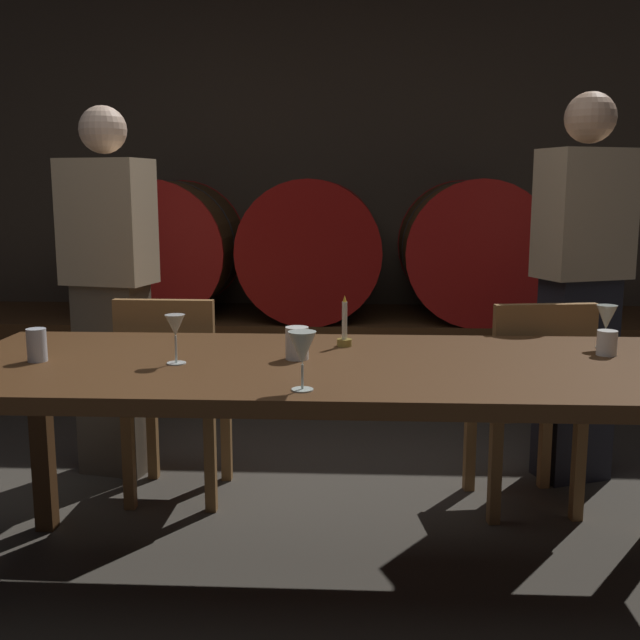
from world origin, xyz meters
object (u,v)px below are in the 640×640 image
object	(u,v)px
guest_left	(110,290)
wine_glass_right	(606,319)
wine_glass_center	(302,349)
cup_center	(297,343)
dining_table	(344,383)
cup_left	(37,345)
wine_barrel_left	(169,248)
cup_right	(607,343)
wine_barrel_center	(312,248)
wine_glass_left	(175,328)
chair_right	(531,396)
chair_left	(173,389)
wine_barrel_right	(470,249)
candle_left	(344,333)
guest_right	(580,286)

from	to	relation	value
guest_left	wine_glass_right	world-z (taller)	guest_left
wine_glass_center	cup_center	world-z (taller)	wine_glass_center
dining_table	cup_left	distance (m)	0.98
wine_barrel_left	cup_right	xyz separation A→B (m)	(1.99, -2.21, -0.13)
wine_barrel_center	wine_glass_left	bearing A→B (deg)	-96.73
guest_left	wine_glass_center	distance (m)	1.69
wine_glass_center	cup_center	bearing A→B (deg)	96.69
wine_barrel_center	guest_left	distance (m)	1.57
cup_left	dining_table	bearing A→B (deg)	2.34
wine_glass_right	cup_center	size ratio (longest dim) A/B	1.42
wine_barrel_center	wine_glass_left	size ratio (longest dim) A/B	5.72
guest_left	wine_glass_center	bearing A→B (deg)	137.65
guest_left	chair_right	bearing A→B (deg)	-179.44
wine_glass_center	cup_left	size ratio (longest dim) A/B	1.55
wine_barrel_left	wine_glass_center	bearing A→B (deg)	-69.14
wine_barrel_left	chair_right	size ratio (longest dim) A/B	1.01
wine_barrel_left	chair_left	world-z (taller)	wine_barrel_left
wine_glass_left	wine_barrel_center	bearing A→B (deg)	83.27
wine_glass_center	wine_barrel_center	bearing A→B (deg)	92.81
chair_left	guest_left	distance (m)	0.62
wine_barrel_right	candle_left	xyz separation A→B (m)	(-0.73, -2.11, -0.13)
wine_barrel_center	cup_center	size ratio (longest dim) A/B	8.53
wine_barrel_center	cup_center	distance (m)	2.32
wine_barrel_left	cup_right	world-z (taller)	wine_barrel_left
wine_barrel_left	cup_center	size ratio (longest dim) A/B	8.53
wine_barrel_center	wine_glass_left	xyz separation A→B (m)	(-0.28, -2.40, -0.06)
wine_barrel_center	cup_center	xyz separation A→B (m)	(0.09, -2.32, -0.12)
wine_barrel_center	chair_right	xyz separation A→B (m)	(0.98, -1.70, -0.46)
chair_right	cup_center	bearing A→B (deg)	26.25
candle_left	wine_glass_left	xyz separation A→B (m)	(-0.52, -0.29, 0.07)
wine_glass_left	wine_glass_center	xyz separation A→B (m)	(0.42, -0.29, -0.00)
wine_barrel_center	candle_left	xyz separation A→B (m)	(0.24, -2.11, -0.13)
chair_left	wine_glass_left	bearing A→B (deg)	106.17
cup_left	cup_center	world-z (taller)	same
wine_barrel_right	wine_glass_center	size ratio (longest dim) A/B	5.47
wine_barrel_left	guest_right	xyz separation A→B (m)	(2.16, -1.30, -0.06)
dining_table	wine_glass_right	xyz separation A→B (m)	(0.89, 0.25, 0.17)
chair_right	candle_left	bearing A→B (deg)	20.35
wine_barrel_center	cup_right	size ratio (longest dim) A/B	10.84
chair_left	wine_glass_right	xyz separation A→B (m)	(1.61, -0.44, 0.39)
candle_left	wine_glass_left	bearing A→B (deg)	-150.57
wine_barrel_left	chair_left	size ratio (longest dim) A/B	1.01
chair_left	chair_right	world-z (taller)	same
cup_left	cup_center	xyz separation A→B (m)	(0.82, 0.07, -0.00)
wine_glass_center	cup_right	bearing A→B (deg)	26.80
cup_center	cup_right	bearing A→B (deg)	6.09
guest_left	wine_glass_left	distance (m)	1.22
wine_barrel_right	candle_left	bearing A→B (deg)	-109.07
wine_barrel_center	guest_left	world-z (taller)	guest_left
guest_right	candle_left	bearing A→B (deg)	17.25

